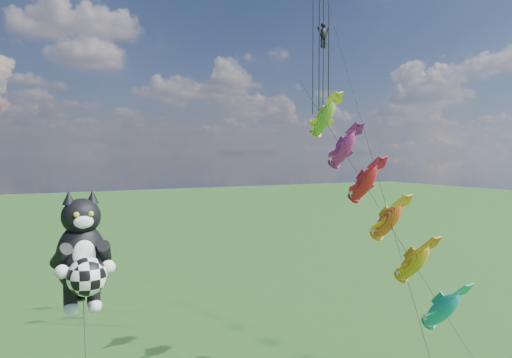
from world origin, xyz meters
name	(u,v)px	position (x,y,z in m)	size (l,w,h in m)	color
cat_kite_rig	(83,255)	(-2.73, 3.43, 8.23)	(2.38, 4.09, 10.89)	brown
fish_windsock_rig	(376,202)	(12.61, 2.84, 9.74)	(1.70, 15.93, 17.34)	brown
parafoil_rig	(325,38)	(14.55, 10.35, 20.40)	(5.25, 17.07, 25.88)	brown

